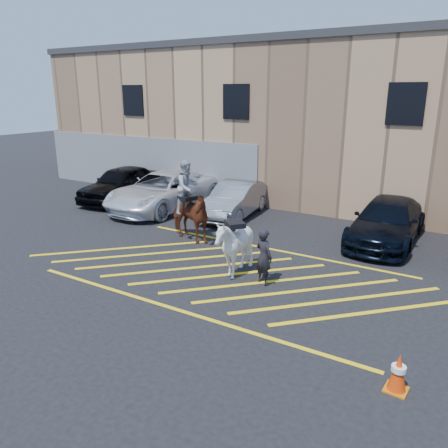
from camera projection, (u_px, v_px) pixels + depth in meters
The scene contains 11 objects.
ground at pixel (236, 271), 12.75m from camera, with size 90.00×90.00×0.00m, color black.
car_black_suv at pixel (122, 183), 20.84m from camera, with size 1.94×4.82×1.64m, color black.
car_white_pickup at pixel (164, 191), 19.33m from camera, with size 2.70×5.86×1.63m, color white.
car_silver_sedan at pixel (235, 200), 18.17m from camera, with size 1.51×4.32×1.42m, color gray.
car_blue_suv at pixel (387, 221), 15.08m from camera, with size 2.05×5.03×1.46m, color black.
handler at pixel (264, 257), 11.71m from camera, with size 0.56×0.37×1.55m, color black.
warehouse at pixel (356, 121), 21.52m from camera, with size 32.42×10.20×7.30m.
hatching_zone at pixel (231, 274), 12.50m from camera, with size 12.60×5.12×0.01m.
mounted_bay at pixel (188, 209), 15.07m from camera, with size 2.33×1.52×2.83m.
saddled_white at pixel (235, 247), 12.23m from camera, with size 2.06×2.08×1.71m.
traffic_cone at pixel (398, 372), 7.55m from camera, with size 0.41×0.41×0.73m.
Camera 1 is at (5.79, -10.29, 5.02)m, focal length 35.00 mm.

